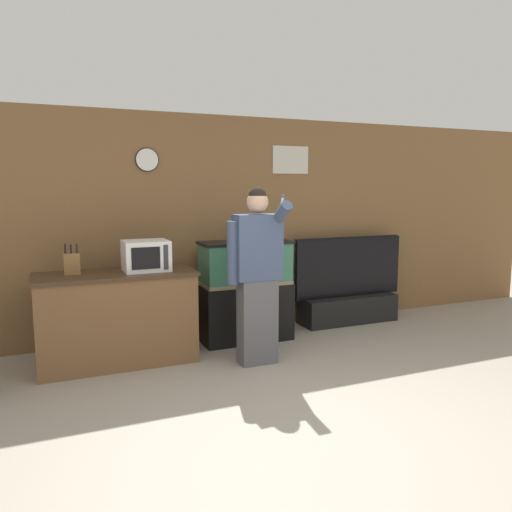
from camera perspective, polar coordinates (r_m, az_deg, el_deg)
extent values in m
plane|color=gray|center=(3.81, 10.01, -19.77)|extent=(18.00, 18.00, 0.00)
cube|color=brown|center=(6.02, -4.80, 3.44)|extent=(10.00, 0.06, 2.60)
cube|color=beige|center=(6.36, 3.97, 10.90)|extent=(0.49, 0.02, 0.34)
cylinder|color=white|center=(5.77, -12.35, 10.70)|extent=(0.24, 0.03, 0.24)
cylinder|color=black|center=(5.77, -12.35, 10.70)|extent=(0.26, 0.01, 0.26)
cube|color=brown|center=(5.22, -15.58, -7.03)|extent=(1.51, 0.62, 0.89)
cube|color=#3D2A19|center=(5.12, -15.78, -2.02)|extent=(1.55, 0.66, 0.03)
cube|color=white|center=(5.14, -12.47, 0.05)|extent=(0.45, 0.38, 0.31)
cube|color=black|center=(4.95, -12.46, -0.25)|extent=(0.28, 0.01, 0.21)
cube|color=#2D2D33|center=(4.99, -10.25, -0.13)|extent=(0.04, 0.01, 0.24)
cube|color=brown|center=(5.13, -20.31, -0.84)|extent=(0.15, 0.09, 0.21)
cylinder|color=black|center=(5.11, -20.96, 0.76)|extent=(0.02, 0.02, 0.09)
cylinder|color=black|center=(5.11, -20.38, 0.77)|extent=(0.02, 0.02, 0.08)
cylinder|color=black|center=(5.12, -19.81, 0.82)|extent=(0.02, 0.02, 0.09)
cylinder|color=black|center=(5.15, -20.98, 0.83)|extent=(0.02, 0.02, 0.09)
cylinder|color=black|center=(5.15, -20.40, 0.80)|extent=(0.02, 0.02, 0.08)
cube|color=black|center=(5.80, -1.18, -6.44)|extent=(1.04, 0.46, 0.66)
cube|color=#937F5B|center=(5.72, -1.19, -3.06)|extent=(1.01, 0.44, 0.04)
cube|color=#387556|center=(5.68, -1.20, -0.79)|extent=(1.00, 0.44, 0.48)
cube|color=black|center=(5.65, -1.20, 1.56)|extent=(1.04, 0.46, 0.03)
cube|color=black|center=(6.70, 10.46, -5.96)|extent=(1.31, 0.40, 0.35)
cube|color=black|center=(6.59, 10.58, -1.27)|extent=(1.54, 0.05, 0.76)
cube|color=black|center=(6.61, 10.44, -1.23)|extent=(1.57, 0.01, 0.79)
cube|color=#515156|center=(5.04, 0.16, -7.48)|extent=(0.37, 0.21, 0.86)
cube|color=#3D4C6B|center=(4.89, 0.16, 1.03)|extent=(0.46, 0.22, 0.64)
sphere|color=tan|center=(4.86, 0.17, 6.18)|extent=(0.21, 0.21, 0.21)
sphere|color=black|center=(4.86, 0.17, 6.88)|extent=(0.18, 0.18, 0.18)
cylinder|color=#3D4C6B|center=(4.80, -2.64, 0.36)|extent=(0.12, 0.12, 0.61)
cylinder|color=#3D4C6B|center=(4.81, 2.86, 4.77)|extent=(0.11, 0.34, 0.28)
cylinder|color=white|center=(4.79, 2.97, 6.00)|extent=(0.02, 0.06, 0.11)
cylinder|color=#2856B2|center=(4.77, 3.09, 6.71)|extent=(0.02, 0.03, 0.05)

